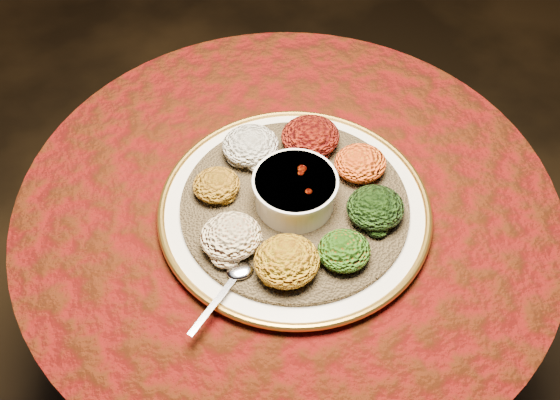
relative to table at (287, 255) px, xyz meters
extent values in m
plane|color=black|center=(0.00, 0.00, -0.55)|extent=(4.00, 4.00, 0.00)
cylinder|color=black|center=(0.00, 0.00, -0.53)|extent=(0.44, 0.44, 0.04)
cylinder|color=black|center=(0.00, 0.00, -0.21)|extent=(0.12, 0.12, 0.68)
cylinder|color=black|center=(0.00, 0.00, 0.15)|extent=(0.80, 0.80, 0.04)
cylinder|color=#420705|center=(0.00, 0.00, 0.00)|extent=(0.93, 0.93, 0.34)
cylinder|color=#420705|center=(0.00, 0.00, 0.17)|extent=(0.96, 0.96, 0.01)
cylinder|color=silver|center=(0.00, -0.03, 0.19)|extent=(0.59, 0.59, 0.02)
torus|color=#BD892F|center=(0.00, -0.03, 0.20)|extent=(0.47, 0.47, 0.01)
cylinder|color=brown|center=(0.00, -0.03, 0.20)|extent=(0.46, 0.46, 0.01)
cylinder|color=white|center=(0.00, -0.03, 0.24)|extent=(0.13, 0.13, 0.06)
cylinder|color=white|center=(0.00, -0.03, 0.26)|extent=(0.14, 0.14, 0.01)
cylinder|color=#501304|center=(0.00, -0.03, 0.26)|extent=(0.11, 0.11, 0.01)
ellipsoid|color=silver|center=(-0.12, -0.14, 0.21)|extent=(0.04, 0.03, 0.01)
cube|color=silver|center=(-0.17, -0.19, 0.21)|extent=(0.10, 0.09, 0.00)
ellipsoid|color=beige|center=(-0.04, 0.09, 0.23)|extent=(0.10, 0.10, 0.05)
ellipsoid|color=black|center=(0.07, 0.08, 0.23)|extent=(0.11, 0.10, 0.05)
ellipsoid|color=#C58210|center=(0.13, 0.00, 0.23)|extent=(0.09, 0.09, 0.04)
ellipsoid|color=black|center=(0.12, -0.10, 0.23)|extent=(0.10, 0.09, 0.05)
ellipsoid|color=#9A3109|center=(0.04, -0.16, 0.23)|extent=(0.08, 0.08, 0.04)
ellipsoid|color=#A57A0E|center=(-0.05, -0.16, 0.23)|extent=(0.10, 0.10, 0.05)
ellipsoid|color=maroon|center=(-0.12, -0.09, 0.23)|extent=(0.10, 0.09, 0.05)
ellipsoid|color=#925B11|center=(-0.12, 0.03, 0.23)|extent=(0.08, 0.08, 0.04)
camera|label=1|loc=(-0.21, -0.66, 1.04)|focal=40.00mm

